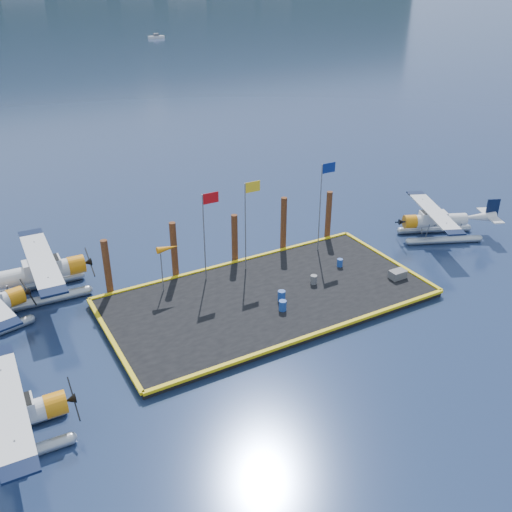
{
  "coord_description": "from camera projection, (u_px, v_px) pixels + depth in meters",
  "views": [
    {
      "loc": [
        -15.79,
        -26.54,
        19.02
      ],
      "look_at": [
        0.29,
        2.0,
        2.23
      ],
      "focal_mm": 40.0,
      "sensor_mm": 36.0,
      "label": 1
    }
  ],
  "objects": [
    {
      "name": "ground",
      "position": [
        267.0,
        301.0,
        36.15
      ],
      "size": [
        4000.0,
        4000.0,
        0.0
      ],
      "primitive_type": "plane",
      "color": "#182849",
      "rests_on": "ground"
    },
    {
      "name": "dock",
      "position": [
        267.0,
        298.0,
        36.06
      ],
      "size": [
        20.0,
        10.0,
        0.4
      ],
      "primitive_type": "cube",
      "color": "black",
      "rests_on": "ground"
    },
    {
      "name": "dock_bumpers",
      "position": [
        268.0,
        294.0,
        35.93
      ],
      "size": [
        20.25,
        10.25,
        0.18
      ],
      "primitive_type": null,
      "color": "gold",
      "rests_on": "dock"
    },
    {
      "name": "seaplane_a",
      "position": [
        3.0,
        424.0,
        24.55
      ],
      "size": [
        8.11,
        8.93,
        3.18
      ],
      "rotation": [
        0.0,
        0.0,
        -1.6
      ],
      "color": "#9CA2AA",
      "rests_on": "ground"
    },
    {
      "name": "seaplane_c",
      "position": [
        37.0,
        276.0,
        35.95
      ],
      "size": [
        8.9,
        9.81,
        3.49
      ],
      "rotation": [
        0.0,
        0.0,
        -1.61
      ],
      "color": "#9CA2AA",
      "rests_on": "ground"
    },
    {
      "name": "seaplane_d",
      "position": [
        437.0,
        222.0,
        43.85
      ],
      "size": [
        7.97,
        8.38,
        3.06
      ],
      "rotation": [
        0.0,
        0.0,
        1.16
      ],
      "color": "#9CA2AA",
      "rests_on": "ground"
    },
    {
      "name": "drum_1",
      "position": [
        283.0,
        306.0,
        34.28
      ],
      "size": [
        0.46,
        0.46,
        0.65
      ],
      "primitive_type": "cylinder",
      "color": "navy",
      "rests_on": "dock"
    },
    {
      "name": "drum_2",
      "position": [
        314.0,
        280.0,
        37.15
      ],
      "size": [
        0.43,
        0.43,
        0.61
      ],
      "primitive_type": "cylinder",
      "color": "#515055",
      "rests_on": "dock"
    },
    {
      "name": "drum_3",
      "position": [
        282.0,
        296.0,
        35.28
      ],
      "size": [
        0.47,
        0.47,
        0.67
      ],
      "primitive_type": "cylinder",
      "color": "navy",
      "rests_on": "dock"
    },
    {
      "name": "drum_4",
      "position": [
        340.0,
        263.0,
        39.31
      ],
      "size": [
        0.39,
        0.39,
        0.55
      ],
      "primitive_type": "cylinder",
      "color": "navy",
      "rests_on": "dock"
    },
    {
      "name": "crate",
      "position": [
        398.0,
        274.0,
        37.86
      ],
      "size": [
        1.08,
        0.72,
        0.54
      ],
      "primitive_type": "cube",
      "color": "#515055",
      "rests_on": "dock"
    },
    {
      "name": "flagpole_red",
      "position": [
        207.0,
        223.0,
        36.09
      ],
      "size": [
        1.14,
        0.08,
        6.0
      ],
      "color": "gray",
      "rests_on": "dock"
    },
    {
      "name": "flagpole_yellow",
      "position": [
        248.0,
        213.0,
        37.35
      ],
      "size": [
        1.14,
        0.08,
        6.2
      ],
      "color": "gray",
      "rests_on": "dock"
    },
    {
      "name": "flagpole_blue",
      "position": [
        323.0,
        194.0,
        39.88
      ],
      "size": [
        1.14,
        0.08,
        6.5
      ],
      "color": "gray",
      "rests_on": "dock"
    },
    {
      "name": "windsock",
      "position": [
        167.0,
        249.0,
        35.43
      ],
      "size": [
        1.4,
        0.44,
        3.12
      ],
      "color": "gray",
      "rests_on": "dock"
    },
    {
      "name": "piling_0",
      "position": [
        107.0,
        269.0,
        35.71
      ],
      "size": [
        0.44,
        0.44,
        4.0
      ],
      "primitive_type": "cylinder",
      "color": "#421E12",
      "rests_on": "ground"
    },
    {
      "name": "piling_1",
      "position": [
        174.0,
        252.0,
        37.63
      ],
      "size": [
        0.44,
        0.44,
        4.2
      ],
      "primitive_type": "cylinder",
      "color": "#421E12",
      "rests_on": "ground"
    },
    {
      "name": "piling_2",
      "position": [
        235.0,
        240.0,
        39.69
      ],
      "size": [
        0.44,
        0.44,
        3.8
      ],
      "primitive_type": "cylinder",
      "color": "#421E12",
      "rests_on": "ground"
    },
    {
      "name": "piling_3",
      "position": [
        284.0,
        225.0,
        41.32
      ],
      "size": [
        0.44,
        0.44,
        4.3
      ],
      "primitive_type": "cylinder",
      "color": "#421E12",
      "rests_on": "ground"
    },
    {
      "name": "piling_4",
      "position": [
        328.0,
        217.0,
        43.14
      ],
      "size": [
        0.44,
        0.44,
        4.0
      ],
      "primitive_type": "cylinder",
      "color": "#421E12",
      "rests_on": "ground"
    }
  ]
}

